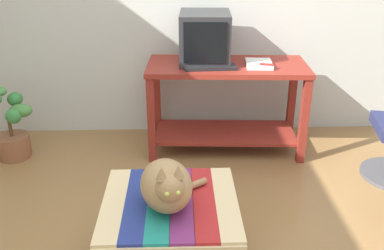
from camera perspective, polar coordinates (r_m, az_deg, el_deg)
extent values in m
cube|color=maroon|center=(3.41, -5.38, 0.56)|extent=(0.06, 0.06, 0.71)
cube|color=maroon|center=(3.48, 14.53, 0.40)|extent=(0.06, 0.06, 0.71)
cube|color=maroon|center=(3.93, 13.01, 3.28)|extent=(0.06, 0.06, 0.71)
cube|color=maroon|center=(3.86, -4.63, 3.46)|extent=(0.06, 0.06, 0.71)
cube|color=maroon|center=(3.70, 4.36, -1.00)|extent=(1.20, 0.54, 0.02)
cube|color=maroon|center=(3.50, 4.66, 7.71)|extent=(1.30, 0.64, 0.04)
cube|color=#28282B|center=(3.54, 1.65, 8.50)|extent=(0.29, 0.33, 0.02)
cube|color=#28282B|center=(3.50, 1.69, 11.46)|extent=(0.41, 0.46, 0.40)
cube|color=black|center=(3.27, 1.73, 10.76)|extent=(0.32, 0.03, 0.31)
cube|color=black|center=(3.36, 2.41, 7.65)|extent=(0.41, 0.17, 0.02)
cube|color=white|center=(3.47, 8.81, 7.98)|extent=(0.22, 0.28, 0.03)
cube|color=#7A664C|center=(2.40, -2.80, -14.51)|extent=(0.67, 0.62, 0.42)
cube|color=beige|center=(2.29, -10.32, -10.15)|extent=(0.12, 0.67, 0.02)
cube|color=navy|center=(2.28, -7.37, -10.17)|extent=(0.12, 0.67, 0.02)
cube|color=#1E897A|center=(2.27, -4.40, -10.17)|extent=(0.12, 0.67, 0.02)
cube|color=#7A2D6B|center=(2.27, -1.41, -10.15)|extent=(0.12, 0.67, 0.02)
cube|color=#AD2323|center=(2.27, 1.57, -10.09)|extent=(0.12, 0.67, 0.02)
cube|color=beige|center=(2.28, 4.54, -10.01)|extent=(0.12, 0.67, 0.02)
ellipsoid|color=#9E7A4C|center=(2.17, -3.42, -7.93)|extent=(0.31, 0.40, 0.24)
sphere|color=#9E7A4C|center=(2.02, -2.88, -8.32)|extent=(0.14, 0.14, 0.14)
cylinder|color=#9E7A4C|center=(2.32, -1.03, -8.43)|extent=(0.25, 0.19, 0.04)
cone|color=#9E7A4C|center=(1.97, -4.05, -6.36)|extent=(0.06, 0.06, 0.06)
cone|color=#9E7A4C|center=(1.98, -1.82, -6.14)|extent=(0.06, 0.06, 0.06)
sphere|color=#C6D151|center=(1.96, -3.31, -9.09)|extent=(0.02, 0.02, 0.02)
sphere|color=#C6D151|center=(1.97, -1.87, -8.94)|extent=(0.02, 0.02, 0.02)
cylinder|color=brown|center=(3.85, -22.46, -2.60)|extent=(0.27, 0.27, 0.19)
cylinder|color=brown|center=(3.78, -22.88, -0.18)|extent=(0.03, 0.03, 0.17)
ellipsoid|color=#4C8E42|center=(3.73, -21.69, 1.77)|extent=(0.19, 0.14, 0.11)
ellipsoid|color=#38843D|center=(3.83, -22.32, 3.21)|extent=(0.12, 0.15, 0.11)
ellipsoid|color=#38843D|center=(3.59, -22.54, 1.03)|extent=(0.12, 0.08, 0.12)
cube|color=#A31E1E|center=(3.40, 9.83, 7.64)|extent=(0.12, 0.06, 0.04)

